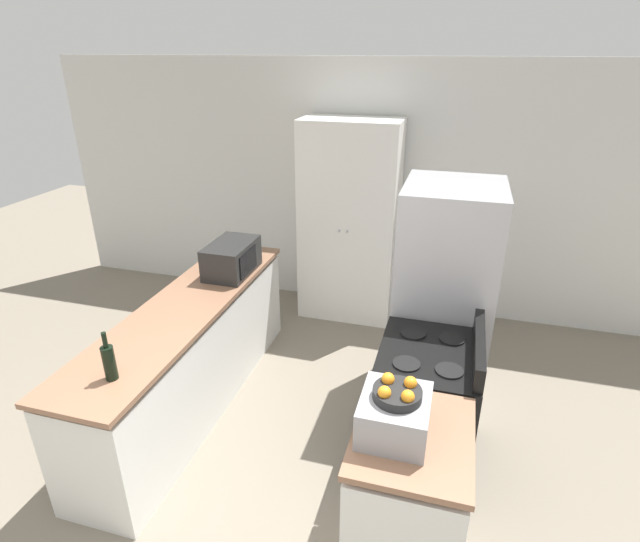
# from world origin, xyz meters

# --- Properties ---
(wall_back) EXTENTS (7.00, 0.06, 2.60)m
(wall_back) POSITION_xyz_m (0.00, 3.55, 1.30)
(wall_back) COLOR silver
(wall_back) RESTS_ON ground_plane
(counter_left) EXTENTS (0.60, 2.55, 0.90)m
(counter_left) POSITION_xyz_m (-0.91, 1.38, 0.43)
(counter_left) COLOR silver
(counter_left) RESTS_ON ground_plane
(counter_right) EXTENTS (0.60, 0.74, 0.90)m
(counter_right) POSITION_xyz_m (0.91, 0.47, 0.43)
(counter_right) COLOR silver
(counter_right) RESTS_ON ground_plane
(pantry_cabinet) EXTENTS (0.97, 0.56, 2.06)m
(pantry_cabinet) POSITION_xyz_m (-0.06, 3.23, 1.03)
(pantry_cabinet) COLOR white
(pantry_cabinet) RESTS_ON ground_plane
(stove) EXTENTS (0.66, 0.78, 1.06)m
(stove) POSITION_xyz_m (0.93, 1.25, 0.46)
(stove) COLOR black
(stove) RESTS_ON ground_plane
(refrigerator) EXTENTS (0.75, 0.80, 1.78)m
(refrigerator) POSITION_xyz_m (0.97, 2.07, 0.89)
(refrigerator) COLOR #A3A3A8
(refrigerator) RESTS_ON ground_plane
(microwave) EXTENTS (0.34, 0.53, 0.27)m
(microwave) POSITION_xyz_m (-0.80, 2.02, 1.04)
(microwave) COLOR black
(microwave) RESTS_ON counter_left
(wine_bottle) EXTENTS (0.07, 0.07, 0.31)m
(wine_bottle) POSITION_xyz_m (-0.84, 0.44, 1.02)
(wine_bottle) COLOR black
(wine_bottle) RESTS_ON counter_left
(toaster_oven) EXTENTS (0.35, 0.37, 0.21)m
(toaster_oven) POSITION_xyz_m (0.81, 0.45, 1.00)
(toaster_oven) COLOR #939399
(toaster_oven) RESTS_ON counter_right
(fruit_bowl) EXTENTS (0.24, 0.24, 0.09)m
(fruit_bowl) POSITION_xyz_m (0.81, 0.46, 1.15)
(fruit_bowl) COLOR black
(fruit_bowl) RESTS_ON toaster_oven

